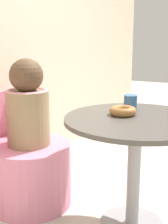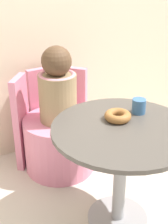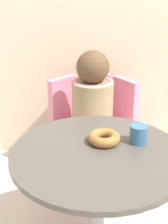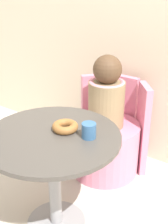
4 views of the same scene
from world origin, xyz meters
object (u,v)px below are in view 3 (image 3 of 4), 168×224
at_px(tub_chair, 92,157).
at_px(child_figure, 93,96).
at_px(cup, 138,134).
at_px(donut, 104,138).
at_px(round_table, 97,178).

relative_size(tub_chair, child_figure, 0.98).
xyz_separation_m(tub_chair, child_figure, (-0.00, 0.00, 0.46)).
bearing_deg(cup, donut, -176.39).
relative_size(round_table, cup, 9.08).
bearing_deg(round_table, tub_chair, 94.78).
height_order(round_table, tub_chair, round_table).
height_order(tub_chair, cup, cup).
bearing_deg(child_figure, round_table, -85.22).
distance_m(round_table, tub_chair, 0.76).
relative_size(donut, cup, 1.76).
bearing_deg(child_figure, tub_chair, -75.96).
xyz_separation_m(round_table, child_figure, (-0.06, 0.69, 0.15)).
height_order(round_table, child_figure, child_figure).
bearing_deg(round_table, donut, 73.15).
bearing_deg(donut, round_table, -106.85).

